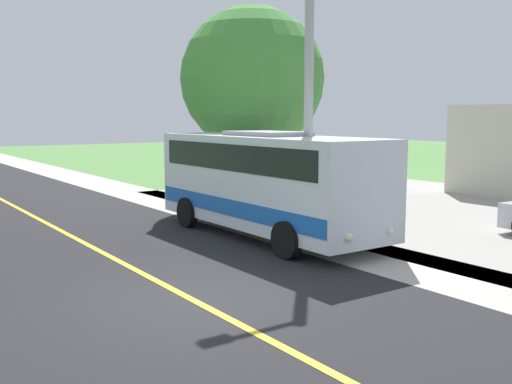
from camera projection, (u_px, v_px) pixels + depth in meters
ground_plane at (194, 301)px, 10.59m from camera, size 120.00×120.00×0.00m
road_surface at (194, 301)px, 10.59m from camera, size 8.00×100.00×0.01m
sidewalk at (392, 260)px, 13.54m from camera, size 2.40×100.00×0.01m
road_centre_line at (194, 300)px, 10.59m from camera, size 0.16×100.00×0.00m
shuttle_bus_front at (267, 179)px, 16.14m from camera, size 2.63×7.91×2.90m
street_light_pole at (305, 73)px, 15.09m from camera, size 1.97×0.24×8.00m
tree_curbside at (252, 79)px, 21.42m from camera, size 5.24×5.24×7.28m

